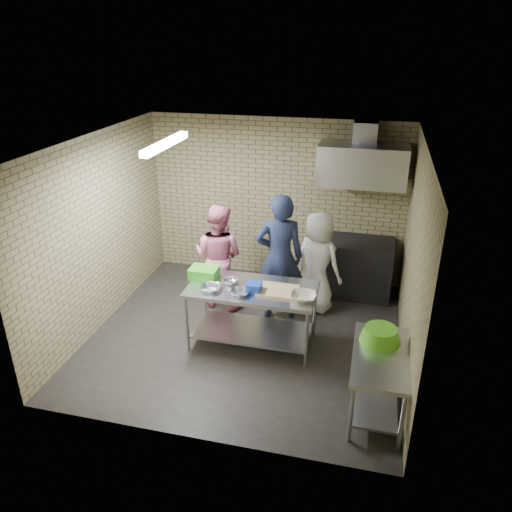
{
  "coord_description": "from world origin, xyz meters",
  "views": [
    {
      "loc": [
        1.55,
        -5.71,
        3.92
      ],
      "look_at": [
        0.1,
        0.2,
        1.15
      ],
      "focal_mm": 34.99,
      "sensor_mm": 36.0,
      "label": 1
    }
  ],
  "objects_px": {
    "prep_table": "(252,315)",
    "green_crate": "(204,273)",
    "side_counter": "(378,382)",
    "woman_white": "(318,262)",
    "bottle_green": "(393,169)",
    "man_navy": "(279,257)",
    "green_basin": "(380,335)",
    "blue_tub": "(254,287)",
    "bottle_red": "(366,167)",
    "woman_pink": "(218,256)",
    "stove": "(353,267)"
  },
  "relations": [
    {
      "from": "stove",
      "to": "bottle_red",
      "type": "distance_m",
      "value": 1.6
    },
    {
      "from": "prep_table",
      "to": "side_counter",
      "type": "bearing_deg",
      "value": -30.12
    },
    {
      "from": "man_navy",
      "to": "woman_pink",
      "type": "relative_size",
      "value": 1.17
    },
    {
      "from": "green_crate",
      "to": "woman_white",
      "type": "bearing_deg",
      "value": 35.59
    },
    {
      "from": "prep_table",
      "to": "green_basin",
      "type": "relative_size",
      "value": 3.66
    },
    {
      "from": "blue_tub",
      "to": "green_basin",
      "type": "height_order",
      "value": "blue_tub"
    },
    {
      "from": "prep_table",
      "to": "side_counter",
      "type": "relative_size",
      "value": 1.4
    },
    {
      "from": "side_counter",
      "to": "blue_tub",
      "type": "relative_size",
      "value": 6.41
    },
    {
      "from": "green_basin",
      "to": "woman_white",
      "type": "distance_m",
      "value": 2.08
    },
    {
      "from": "blue_tub",
      "to": "woman_white",
      "type": "bearing_deg",
      "value": 61.53
    },
    {
      "from": "side_counter",
      "to": "green_basin",
      "type": "bearing_deg",
      "value": 94.57
    },
    {
      "from": "stove",
      "to": "woman_white",
      "type": "relative_size",
      "value": 0.77
    },
    {
      "from": "green_basin",
      "to": "bottle_green",
      "type": "height_order",
      "value": "bottle_green"
    },
    {
      "from": "side_counter",
      "to": "green_crate",
      "type": "bearing_deg",
      "value": 155.32
    },
    {
      "from": "woman_pink",
      "to": "blue_tub",
      "type": "bearing_deg",
      "value": 139.39
    },
    {
      "from": "prep_table",
      "to": "green_crate",
      "type": "bearing_deg",
      "value": 170.27
    },
    {
      "from": "prep_table",
      "to": "bottle_green",
      "type": "xyz_separation_m",
      "value": [
        1.67,
        2.02,
        1.59
      ]
    },
    {
      "from": "stove",
      "to": "side_counter",
      "type": "bearing_deg",
      "value": -80.71
    },
    {
      "from": "bottle_red",
      "to": "woman_white",
      "type": "height_order",
      "value": "bottle_red"
    },
    {
      "from": "side_counter",
      "to": "woman_pink",
      "type": "bearing_deg",
      "value": 142.29
    },
    {
      "from": "bottle_red",
      "to": "stove",
      "type": "bearing_deg",
      "value": -101.77
    },
    {
      "from": "green_crate",
      "to": "bottle_red",
      "type": "xyz_separation_m",
      "value": [
        1.97,
        1.9,
        1.11
      ]
    },
    {
      "from": "green_crate",
      "to": "prep_table",
      "type": "bearing_deg",
      "value": -9.73
    },
    {
      "from": "bottle_green",
      "to": "woman_white",
      "type": "xyz_separation_m",
      "value": [
        -0.95,
        -0.88,
        -1.24
      ]
    },
    {
      "from": "prep_table",
      "to": "woman_white",
      "type": "xyz_separation_m",
      "value": [
        0.72,
        1.14,
        0.35
      ]
    },
    {
      "from": "stove",
      "to": "blue_tub",
      "type": "height_order",
      "value": "blue_tub"
    },
    {
      "from": "bottle_red",
      "to": "woman_pink",
      "type": "xyz_separation_m",
      "value": [
        -2.02,
        -1.12,
        -1.22
      ]
    },
    {
      "from": "side_counter",
      "to": "green_crate",
      "type": "xyz_separation_m",
      "value": [
        -2.37,
        1.09,
        0.54
      ]
    },
    {
      "from": "woman_white",
      "to": "side_counter",
      "type": "bearing_deg",
      "value": 141.76
    },
    {
      "from": "stove",
      "to": "woman_pink",
      "type": "bearing_deg",
      "value": -156.03
    },
    {
      "from": "woman_pink",
      "to": "man_navy",
      "type": "bearing_deg",
      "value": -175.96
    },
    {
      "from": "stove",
      "to": "man_navy",
      "type": "distance_m",
      "value": 1.5
    },
    {
      "from": "stove",
      "to": "woman_white",
      "type": "distance_m",
      "value": 0.88
    },
    {
      "from": "green_crate",
      "to": "blue_tub",
      "type": "distance_m",
      "value": 0.78
    },
    {
      "from": "bottle_red",
      "to": "woman_white",
      "type": "bearing_deg",
      "value": -122.04
    },
    {
      "from": "side_counter",
      "to": "woman_white",
      "type": "bearing_deg",
      "value": 114.33
    },
    {
      "from": "woman_white",
      "to": "green_crate",
      "type": "bearing_deg",
      "value": 63.01
    },
    {
      "from": "woman_pink",
      "to": "green_crate",
      "type": "bearing_deg",
      "value": 104.43
    },
    {
      "from": "stove",
      "to": "woman_pink",
      "type": "xyz_separation_m",
      "value": [
        -1.97,
        -0.88,
        0.36
      ]
    },
    {
      "from": "stove",
      "to": "woman_pink",
      "type": "height_order",
      "value": "woman_pink"
    },
    {
      "from": "side_counter",
      "to": "blue_tub",
      "type": "height_order",
      "value": "blue_tub"
    },
    {
      "from": "green_basin",
      "to": "bottle_green",
      "type": "xyz_separation_m",
      "value": [
        0.02,
        2.74,
        1.18
      ]
    },
    {
      "from": "man_navy",
      "to": "bottle_red",
      "type": "bearing_deg",
      "value": -145.51
    },
    {
      "from": "green_crate",
      "to": "woman_white",
      "type": "height_order",
      "value": "woman_white"
    },
    {
      "from": "blue_tub",
      "to": "woman_pink",
      "type": "relative_size",
      "value": 0.12
    },
    {
      "from": "prep_table",
      "to": "bottle_red",
      "type": "distance_m",
      "value": 2.88
    },
    {
      "from": "green_basin",
      "to": "woman_white",
      "type": "height_order",
      "value": "woman_white"
    },
    {
      "from": "side_counter",
      "to": "woman_white",
      "type": "distance_m",
      "value": 2.35
    },
    {
      "from": "bottle_green",
      "to": "man_navy",
      "type": "bearing_deg",
      "value": -140.0
    },
    {
      "from": "blue_tub",
      "to": "man_navy",
      "type": "relative_size",
      "value": 0.1
    }
  ]
}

